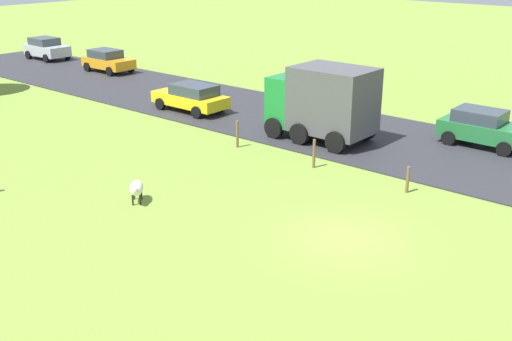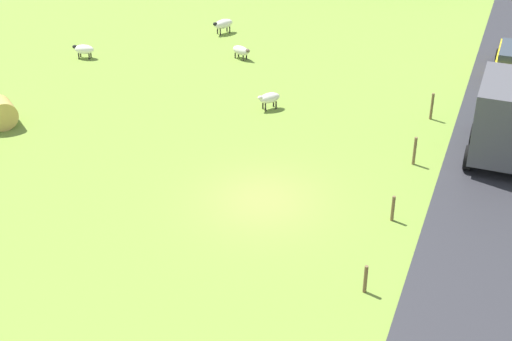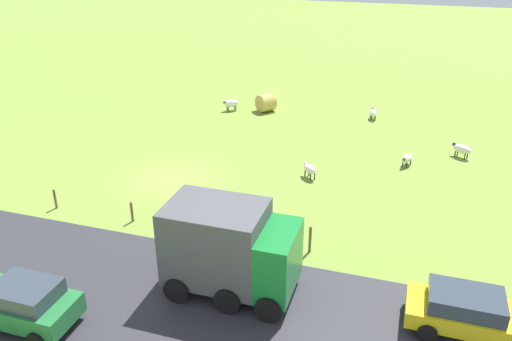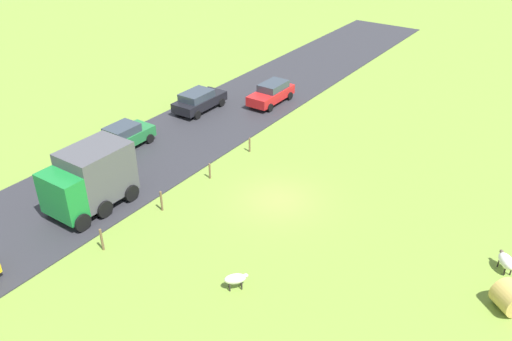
% 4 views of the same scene
% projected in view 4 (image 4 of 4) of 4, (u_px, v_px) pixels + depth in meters
% --- Properties ---
extents(ground_plane, '(160.00, 160.00, 0.00)m').
position_uv_depth(ground_plane, '(278.00, 200.00, 29.56)').
color(ground_plane, olive).
extents(road_strip, '(8.00, 80.00, 0.06)m').
position_uv_depth(road_strip, '(153.00, 153.00, 34.35)').
color(road_strip, '#2D2D33').
rests_on(road_strip, ground_plane).
extents(sheep_1, '(1.02, 1.03, 0.78)m').
position_uv_depth(sheep_1, '(236.00, 279.00, 23.05)').
color(sheep_1, silver).
rests_on(sheep_1, ground_plane).
extents(sheep_4, '(1.11, 1.20, 0.85)m').
position_uv_depth(sheep_4, '(506.00, 261.00, 24.06)').
color(sheep_4, white).
rests_on(sheep_4, ground_plane).
extents(hay_bale_0, '(1.68, 1.70, 1.28)m').
position_uv_depth(hay_bale_0, '(510.00, 298.00, 21.90)').
color(hay_bale_0, tan).
rests_on(hay_bale_0, ground_plane).
extents(fence_post_0, '(0.12, 0.12, 1.00)m').
position_uv_depth(fence_post_0, '(250.00, 145.00, 34.37)').
color(fence_post_0, brown).
rests_on(fence_post_0, ground_plane).
extents(fence_post_1, '(0.12, 0.12, 1.00)m').
position_uv_depth(fence_post_1, '(210.00, 171.00, 31.39)').
color(fence_post_1, brown).
rests_on(fence_post_1, ground_plane).
extents(fence_post_2, '(0.12, 0.12, 1.20)m').
position_uv_depth(fence_post_2, '(161.00, 201.00, 28.36)').
color(fence_post_2, brown).
rests_on(fence_post_2, ground_plane).
extents(fence_post_3, '(0.12, 0.12, 1.23)m').
position_uv_depth(fence_post_3, '(102.00, 240.00, 25.37)').
color(fence_post_3, brown).
rests_on(fence_post_3, ground_plane).
extents(truck_0, '(2.84, 4.72, 3.41)m').
position_uv_depth(truck_0, '(90.00, 178.00, 28.03)').
color(truck_0, '#197F33').
rests_on(truck_0, road_strip).
extents(car_0, '(1.97, 4.48, 1.62)m').
position_uv_depth(car_0, '(271.00, 93.00, 41.33)').
color(car_0, red).
rests_on(car_0, road_strip).
extents(car_1, '(2.13, 4.51, 1.58)m').
position_uv_depth(car_1, '(199.00, 100.00, 40.07)').
color(car_1, black).
rests_on(car_1, road_strip).
extents(car_4, '(2.00, 3.82, 1.62)m').
position_uv_depth(car_4, '(125.00, 135.00, 34.70)').
color(car_4, '#237238').
rests_on(car_4, road_strip).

